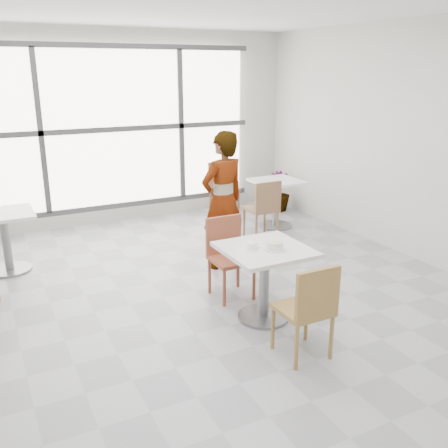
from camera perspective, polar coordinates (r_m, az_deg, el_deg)
name	(u,v)px	position (r m, az deg, el deg)	size (l,w,h in m)	color
floor	(211,307)	(5.30, -1.50, -9.49)	(7.00, 7.00, 0.00)	#9E9EA5
wall_back	(114,129)	(8.08, -12.57, 10.66)	(6.00, 6.00, 0.00)	silver
wall_right	(430,145)	(6.65, 22.66, 8.36)	(7.00, 7.00, 0.00)	silver
window	(115,129)	(8.01, -12.45, 10.61)	(4.60, 0.07, 2.52)	white
main_table	(265,270)	(4.88, 4.68, -5.25)	(0.80, 0.80, 0.75)	white
chair_near	(309,306)	(4.27, 9.75, -9.26)	(0.42, 0.42, 0.87)	olive
chair_far	(228,251)	(5.40, 0.47, -3.15)	(0.42, 0.42, 0.87)	brown
oatmeal_bowl	(275,245)	(4.75, 5.85, -2.41)	(0.21, 0.21, 0.09)	white
coffee_cup	(251,247)	(4.73, 3.14, -2.60)	(0.16, 0.13, 0.07)	white
person	(223,201)	(6.08, -0.12, 2.70)	(0.62, 0.41, 1.71)	black
bg_table_left	(5,233)	(6.57, -23.87, -1.01)	(0.70, 0.70, 0.75)	white
bg_table_right	(276,197)	(7.79, 6.03, 3.14)	(0.70, 0.70, 0.75)	white
bg_chair_right_near	(264,206)	(7.21, 4.61, 2.12)	(0.42, 0.42, 0.87)	brown
bg_chair_right_far	(222,184)	(8.55, -0.22, 4.63)	(0.42, 0.42, 0.87)	brown
plant_right	(279,191)	(8.75, 6.38, 3.75)	(0.38, 0.38, 0.69)	#538040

